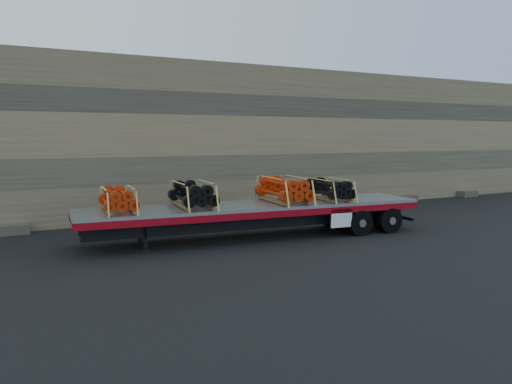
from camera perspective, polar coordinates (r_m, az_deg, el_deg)
ground at (r=18.42m, az=0.34°, el=-5.07°), size 120.00×120.00×0.00m
rock_wall at (r=23.96m, az=-7.13°, el=5.95°), size 44.00×3.00×7.00m
trailer at (r=18.00m, az=-0.09°, el=-3.32°), size 12.68×3.61×1.25m
bundle_front at (r=16.64m, az=-15.50°, el=-0.89°), size 1.24×2.17×0.74m
bundle_midfront at (r=17.11m, az=-7.29°, el=-0.36°), size 1.39×2.45×0.83m
bundle_midrear at (r=18.31m, az=3.16°, el=0.21°), size 1.49×2.61×0.89m
bundle_rear at (r=19.22m, az=8.31°, el=0.26°), size 1.28×2.25×0.76m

